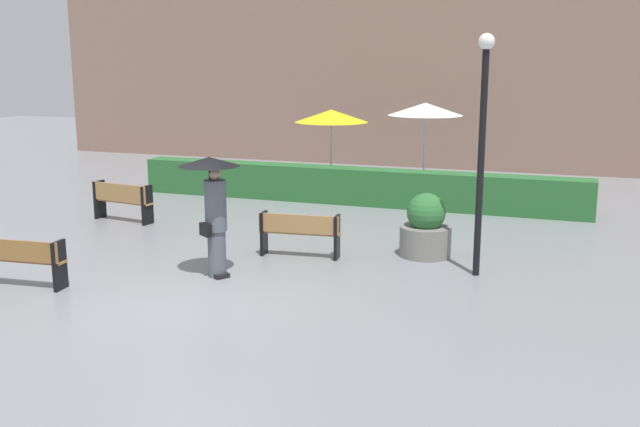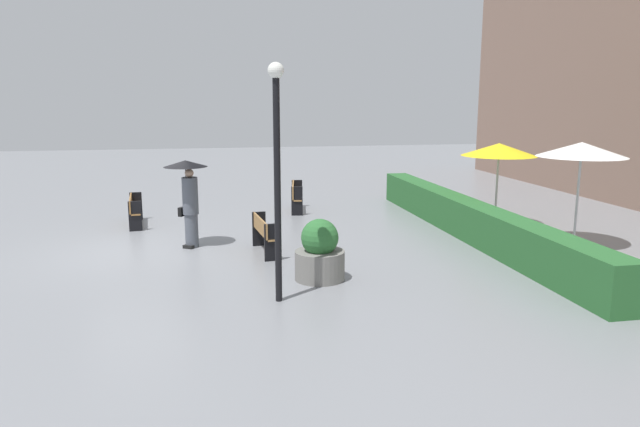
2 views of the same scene
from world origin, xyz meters
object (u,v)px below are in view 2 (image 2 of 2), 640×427
object	(u,v)px
bench_far_left	(296,195)
bench_mid_center	(264,232)
bench_near_left	(134,208)
lamp_post	(277,160)
planter_pot	(320,254)
patio_umbrella_white	(582,150)
pedestrian_with_umbrella	(188,190)
patio_umbrella_yellow	(499,150)

from	to	relation	value
bench_far_left	bench_mid_center	world-z (taller)	bench_far_left
bench_far_left	bench_near_left	bearing A→B (deg)	-75.51
bench_far_left	lamp_post	world-z (taller)	lamp_post
bench_mid_center	planter_pot	bearing A→B (deg)	21.60
patio_umbrella_white	bench_near_left	bearing A→B (deg)	-113.32
lamp_post	bench_mid_center	bearing A→B (deg)	178.87
pedestrian_with_umbrella	patio_umbrella_white	bearing A→B (deg)	78.97
bench_mid_center	pedestrian_with_umbrella	bearing A→B (deg)	-118.67
pedestrian_with_umbrella	bench_near_left	bearing A→B (deg)	-150.64
planter_pot	patio_umbrella_yellow	distance (m)	7.24
bench_mid_center	patio_umbrella_white	size ratio (longest dim) A/B	0.63
bench_near_left	bench_far_left	bearing A→B (deg)	104.49
bench_near_left	pedestrian_with_umbrella	size ratio (longest dim) A/B	0.83
planter_pot	patio_umbrella_white	distance (m)	7.06
bench_near_left	patio_umbrella_white	size ratio (longest dim) A/B	0.69
pedestrian_with_umbrella	planter_pot	size ratio (longest dim) A/B	1.72
bench_near_left	patio_umbrella_white	xyz separation A→B (m)	(4.70, 10.91, 1.89)
pedestrian_with_umbrella	lamp_post	bearing A→B (deg)	20.84
bench_far_left	patio_umbrella_white	world-z (taller)	patio_umbrella_white
patio_umbrella_yellow	patio_umbrella_white	xyz separation A→B (m)	(2.51, 0.81, 0.20)
lamp_post	patio_umbrella_white	distance (m)	8.04
lamp_post	patio_umbrella_yellow	world-z (taller)	lamp_post
bench_far_left	patio_umbrella_white	bearing A→B (deg)	45.20
bench_near_left	planter_pot	xyz separation A→B (m)	(6.12, 4.25, 0.03)
bench_near_left	planter_pot	world-z (taller)	planter_pot
pedestrian_with_umbrella	bench_mid_center	bearing A→B (deg)	61.33
planter_pot	pedestrian_with_umbrella	bearing A→B (deg)	-140.87
bench_far_left	pedestrian_with_umbrella	bearing A→B (deg)	-38.16
planter_pot	patio_umbrella_white	size ratio (longest dim) A/B	0.48
bench_near_left	bench_mid_center	distance (m)	5.09
planter_pot	patio_umbrella_yellow	bearing A→B (deg)	123.80
bench_far_left	planter_pot	distance (m)	7.41
patio_umbrella_white	pedestrian_with_umbrella	bearing A→B (deg)	-101.03
bench_near_left	planter_pot	size ratio (longest dim) A/B	1.42
bench_near_left	pedestrian_with_umbrella	xyz separation A→B (m)	(2.89, 1.63, 0.92)
pedestrian_with_umbrella	patio_umbrella_yellow	xyz separation A→B (m)	(-0.70, 8.47, 0.78)
pedestrian_with_umbrella	patio_umbrella_white	size ratio (longest dim) A/B	0.83
lamp_post	patio_umbrella_yellow	bearing A→B (deg)	126.42
bench_near_left	bench_far_left	size ratio (longest dim) A/B	1.07
bench_mid_center	patio_umbrella_white	world-z (taller)	patio_umbrella_white
bench_mid_center	patio_umbrella_yellow	world-z (taller)	patio_umbrella_yellow
bench_mid_center	bench_far_left	bearing A→B (deg)	163.07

